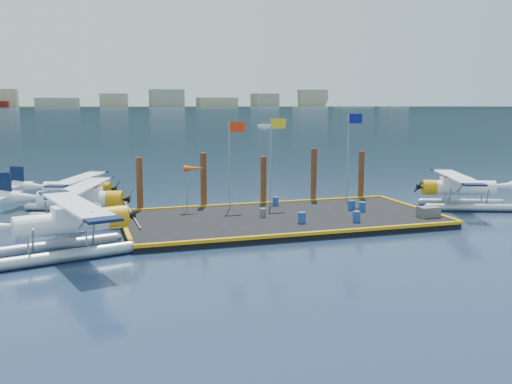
# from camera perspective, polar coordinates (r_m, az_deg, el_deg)

# --- Properties ---
(ground) EXTENTS (4000.00, 4000.00, 0.00)m
(ground) POSITION_cam_1_polar(r_m,az_deg,el_deg) (37.12, 2.61, -3.07)
(ground) COLOR #162744
(ground) RESTS_ON ground
(dock) EXTENTS (20.00, 10.00, 0.40)m
(dock) POSITION_cam_1_polar(r_m,az_deg,el_deg) (37.08, 2.61, -2.76)
(dock) COLOR black
(dock) RESTS_ON ground
(dock_bumpers) EXTENTS (20.25, 10.25, 0.18)m
(dock_bumpers) POSITION_cam_1_polar(r_m,az_deg,el_deg) (37.02, 2.61, -2.32)
(dock_bumpers) COLOR #CB8E0B
(dock_bumpers) RESTS_ON dock
(far_backdrop) EXTENTS (3050.00, 2050.00, 810.00)m
(far_backdrop) POSITION_cam_1_polar(r_m,az_deg,el_deg) (1789.51, -9.36, 8.94)
(far_backdrop) COLOR black
(far_backdrop) RESTS_ON ground
(seaplane_a) EXTENTS (9.24, 9.96, 3.54)m
(seaplane_a) POSITION_cam_1_polar(r_m,az_deg,el_deg) (30.40, -18.25, -3.25)
(seaplane_a) COLOR #9AA0A8
(seaplane_a) RESTS_ON ground
(seaplane_b) EXTENTS (8.76, 9.36, 3.35)m
(seaplane_b) POSITION_cam_1_polar(r_m,az_deg,el_deg) (37.91, -17.37, -0.97)
(seaplane_b) COLOR #9AA0A8
(seaplane_b) RESTS_ON ground
(seaplane_c) EXTENTS (8.06, 8.51, 3.09)m
(seaplane_c) POSITION_cam_1_polar(r_m,az_deg,el_deg) (43.57, -17.59, 0.12)
(seaplane_c) COLOR #9AA0A8
(seaplane_c) RESTS_ON ground
(seaplane_d) EXTENTS (8.47, 8.98, 3.24)m
(seaplane_d) POSITION_cam_1_polar(r_m,az_deg,el_deg) (44.18, 19.79, 0.21)
(seaplane_d) COLOR #9AA0A8
(seaplane_d) RESTS_ON ground
(drum_0) EXTENTS (0.39, 0.39, 0.56)m
(drum_0) POSITION_cam_1_polar(r_m,az_deg,el_deg) (36.79, 0.71, -2.09)
(drum_0) COLOR #555459
(drum_0) RESTS_ON dock
(drum_1) EXTENTS (0.47, 0.47, 0.67)m
(drum_1) POSITION_cam_1_polar(r_m,az_deg,el_deg) (35.82, 10.02, -2.44)
(drum_1) COLOR #1B4498
(drum_1) RESTS_ON dock
(drum_2) EXTENTS (0.45, 0.45, 0.64)m
(drum_2) POSITION_cam_1_polar(r_m,az_deg,el_deg) (39.36, 10.58, -1.45)
(drum_2) COLOR #1B4498
(drum_2) RESTS_ON dock
(drum_3) EXTENTS (0.47, 0.47, 0.67)m
(drum_3) POSITION_cam_1_polar(r_m,az_deg,el_deg) (35.11, 4.61, -2.56)
(drum_3) COLOR #1B4498
(drum_3) RESTS_ON dock
(drum_4) EXTENTS (0.47, 0.47, 0.67)m
(drum_4) POSITION_cam_1_polar(r_m,az_deg,el_deg) (39.70, 9.54, -1.31)
(drum_4) COLOR #1B4498
(drum_4) RESTS_ON dock
(drum_5) EXTENTS (0.45, 0.45, 0.63)m
(drum_5) POSITION_cam_1_polar(r_m,az_deg,el_deg) (40.89, 1.97, -0.92)
(drum_5) COLOR #1B4498
(drum_5) RESTS_ON dock
(crate) EXTENTS (1.32, 0.88, 0.66)m
(crate) POSITION_cam_1_polar(r_m,az_deg,el_deg) (38.47, 16.86, -1.91)
(crate) COLOR #555459
(crate) RESTS_ON dock
(flagpole_red) EXTENTS (1.14, 0.08, 6.00)m
(flagpole_red) POSITION_cam_1_polar(r_m,az_deg,el_deg) (39.38, -2.39, 4.10)
(flagpole_red) COLOR gray
(flagpole_red) RESTS_ON dock
(flagpole_yellow) EXTENTS (1.14, 0.08, 6.20)m
(flagpole_yellow) POSITION_cam_1_polar(r_m,az_deg,el_deg) (40.25, 1.75, 4.38)
(flagpole_yellow) COLOR gray
(flagpole_yellow) RESTS_ON dock
(flagpole_blue) EXTENTS (1.14, 0.08, 6.50)m
(flagpole_blue) POSITION_cam_1_polar(r_m,az_deg,el_deg) (42.57, 9.42, 4.75)
(flagpole_blue) COLOR gray
(flagpole_blue) RESTS_ON dock
(windsock) EXTENTS (1.40, 0.44, 3.12)m
(windsock) POSITION_cam_1_polar(r_m,az_deg,el_deg) (38.89, -6.27, 2.26)
(windsock) COLOR gray
(windsock) RESTS_ON dock
(piling_0) EXTENTS (0.44, 0.44, 4.00)m
(piling_0) POSITION_cam_1_polar(r_m,az_deg,el_deg) (40.12, -11.56, 0.57)
(piling_0) COLOR #4B2815
(piling_0) RESTS_ON ground
(piling_1) EXTENTS (0.44, 0.44, 4.20)m
(piling_1) POSITION_cam_1_polar(r_m,az_deg,el_deg) (40.79, -5.26, 0.99)
(piling_1) COLOR #4B2815
(piling_1) RESTS_ON ground
(piling_2) EXTENTS (0.44, 0.44, 3.80)m
(piling_2) POSITION_cam_1_polar(r_m,az_deg,el_deg) (41.98, 0.76, 0.98)
(piling_2) COLOR #4B2815
(piling_2) RESTS_ON ground
(piling_3) EXTENTS (0.44, 0.44, 4.30)m
(piling_3) POSITION_cam_1_polar(r_m,az_deg,el_deg) (43.34, 5.79, 1.53)
(piling_3) COLOR #4B2815
(piling_3) RESTS_ON ground
(piling_4) EXTENTS (0.44, 0.44, 4.00)m
(piling_4) POSITION_cam_1_polar(r_m,az_deg,el_deg) (45.08, 10.47, 1.52)
(piling_4) COLOR #4B2815
(piling_4) RESTS_ON ground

